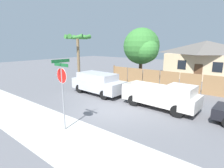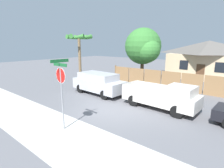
% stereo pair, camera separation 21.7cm
% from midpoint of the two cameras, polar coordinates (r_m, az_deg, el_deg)
% --- Properties ---
extents(ground_plane, '(80.00, 80.00, 0.00)m').
position_cam_midpoint_polar(ground_plane, '(11.38, -1.02, -9.00)').
color(ground_plane, slate).
extents(sidewalk_strip, '(36.00, 3.20, 0.01)m').
position_cam_midpoint_polar(sidewalk_strip, '(9.19, -16.20, -15.11)').
color(sidewalk_strip, beige).
rests_on(sidewalk_strip, ground).
extents(wooden_fence, '(13.49, 0.12, 1.81)m').
position_cam_midpoint_polar(wooden_fence, '(17.66, 18.90, 1.10)').
color(wooden_fence, '#997047').
rests_on(wooden_fence, ground).
extents(house, '(9.17, 6.68, 4.70)m').
position_cam_midpoint_polar(house, '(25.63, 28.91, 7.22)').
color(house, beige).
rests_on(house, ground).
extents(oak_tree, '(4.34, 4.13, 6.09)m').
position_cam_midpoint_polar(oak_tree, '(20.64, 10.68, 11.75)').
color(oak_tree, brown).
rests_on(oak_tree, ground).
extents(palm_tree, '(2.58, 2.78, 5.22)m').
position_cam_midpoint_polar(palm_tree, '(18.51, -10.36, 13.36)').
color(palm_tree, brown).
rests_on(palm_tree, ground).
extents(red_suv, '(4.97, 2.22, 1.82)m').
position_cam_midpoint_polar(red_suv, '(15.16, -3.93, 0.47)').
color(red_suv, '#B7B7BC').
rests_on(red_suv, ground).
extents(orange_pickup, '(5.08, 2.10, 1.74)m').
position_cam_midpoint_polar(orange_pickup, '(12.10, 16.64, -3.86)').
color(orange_pickup, silver).
rests_on(orange_pickup, ground).
extents(stop_sign, '(1.08, 0.97, 3.55)m').
position_cam_midpoint_polar(stop_sign, '(8.73, -15.60, 0.60)').
color(stop_sign, gray).
rests_on(stop_sign, ground).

